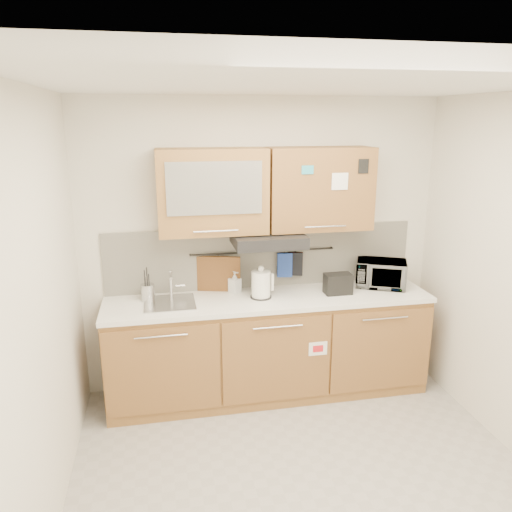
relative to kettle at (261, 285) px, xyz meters
name	(u,v)px	position (x,y,z in m)	size (l,w,h in m)	color
floor	(306,482)	(0.07, -1.20, -1.03)	(3.20, 3.20, 0.00)	#9E9993
ceiling	(319,83)	(0.07, -1.20, 1.57)	(3.20, 3.20, 0.00)	white
wall_back	(262,246)	(0.07, 0.30, 0.27)	(3.20, 3.20, 0.00)	silver
wall_left	(37,324)	(-1.53, -1.20, 0.27)	(3.00, 3.00, 0.00)	silver
base_cabinet	(269,351)	(0.07, -0.01, -0.63)	(2.80, 0.64, 0.88)	#A4793A
countertop	(269,299)	(0.07, -0.01, -0.13)	(2.82, 0.62, 0.04)	white
backsplash	(262,257)	(0.07, 0.29, 0.17)	(2.80, 0.02, 0.56)	silver
upper_cabinets	(266,190)	(0.07, 0.12, 0.80)	(1.82, 0.37, 0.70)	#A4793A
range_hood	(268,239)	(0.07, 0.05, 0.39)	(0.60, 0.46, 0.10)	black
sink	(170,303)	(-0.78, 0.01, -0.11)	(0.42, 0.40, 0.26)	silver
utensil_rail	(263,252)	(0.07, 0.25, 0.23)	(0.02, 0.02, 1.30)	black
utensil_crock	(148,292)	(-0.96, 0.11, -0.04)	(0.15, 0.15, 0.29)	#B1B1B5
kettle	(261,285)	(0.00, 0.00, 0.00)	(0.21, 0.19, 0.29)	white
toaster	(338,284)	(0.68, -0.03, -0.02)	(0.24, 0.14, 0.18)	black
microwave	(381,274)	(1.14, 0.08, 0.01)	(0.44, 0.30, 0.24)	#999999
soap_bottle	(235,282)	(-0.20, 0.17, -0.02)	(0.09, 0.09, 0.19)	#999999
cutting_board	(219,282)	(-0.34, 0.24, -0.03)	(0.39, 0.03, 0.48)	brown
oven_mitt	(285,265)	(0.27, 0.24, 0.09)	(0.13, 0.03, 0.22)	#213E99
dark_pouch	(295,264)	(0.37, 0.24, 0.10)	(0.14, 0.04, 0.21)	black
pot_holder	(296,261)	(0.37, 0.24, 0.13)	(0.13, 0.02, 0.16)	#AC1722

